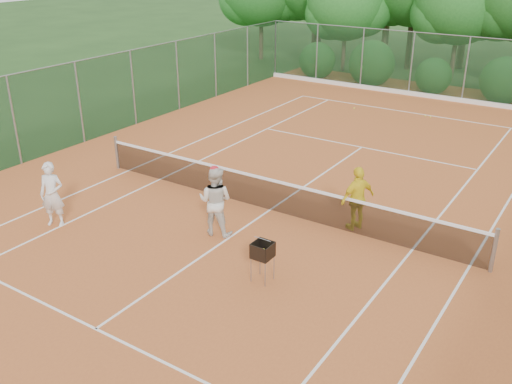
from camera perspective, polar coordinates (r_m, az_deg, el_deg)
ground at (r=16.00m, az=1.37°, el=-1.90°), size 120.00×120.00×0.00m
clay_court at (r=16.00m, az=1.37°, el=-1.87°), size 18.00×36.00×0.02m
tennis_net at (r=15.78m, az=1.39°, el=-0.16°), size 11.97×0.10×1.10m
player_white at (r=15.76m, az=-19.72°, el=-0.22°), size 0.76×0.66×1.75m
player_center_grp at (r=14.40m, az=-4.09°, el=-0.87°), size 1.03×0.89×1.86m
player_yellow at (r=14.87m, az=10.13°, el=-0.63°), size 0.83×1.09×1.72m
ball_hopper at (r=12.44m, az=0.67°, el=-5.92°), size 0.41×0.41×0.94m
stray_ball_a at (r=25.82m, az=16.58°, el=7.32°), size 0.07×0.07×0.07m
stray_ball_b at (r=26.33m, az=9.79°, el=8.27°), size 0.07×0.07×0.07m
stray_ball_c at (r=25.70m, az=17.04°, el=7.19°), size 0.07×0.07×0.07m
court_markings at (r=15.99m, az=1.37°, el=-1.83°), size 11.03×23.83×0.01m
fence_back at (r=28.82m, az=17.74°, el=11.84°), size 18.07×0.07×3.00m
fence_left at (r=20.50m, az=-23.04°, el=6.55°), size 0.07×33.07×3.00m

